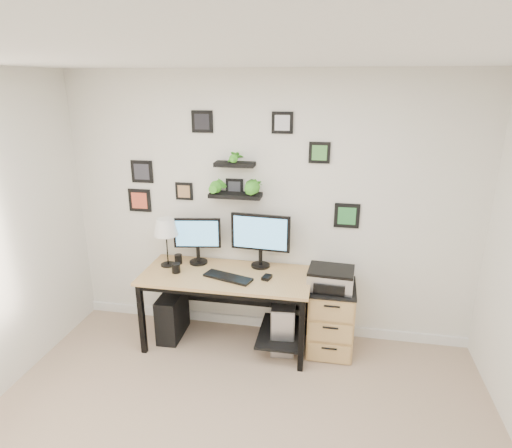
% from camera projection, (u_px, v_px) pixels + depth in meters
% --- Properties ---
extents(room, '(4.00, 4.00, 4.00)m').
position_uv_depth(room, '(267.00, 323.00, 4.54)').
color(room, tan).
rests_on(room, ground).
extents(desk, '(1.60, 0.70, 0.75)m').
position_uv_depth(desk, '(231.00, 285.00, 4.11)').
color(desk, tan).
rests_on(desk, ground).
extents(monitor_left, '(0.46, 0.21, 0.47)m').
position_uv_depth(monitor_left, '(197.00, 237.00, 4.20)').
color(monitor_left, black).
rests_on(monitor_left, desk).
extents(monitor_right, '(0.58, 0.20, 0.54)m').
position_uv_depth(monitor_right, '(260.00, 236.00, 4.10)').
color(monitor_right, black).
rests_on(monitor_right, desk).
extents(keyboard, '(0.48, 0.28, 0.02)m').
position_uv_depth(keyboard, '(228.00, 277.00, 3.95)').
color(keyboard, black).
rests_on(keyboard, desk).
extents(mouse, '(0.09, 0.12, 0.03)m').
position_uv_depth(mouse, '(267.00, 277.00, 3.94)').
color(mouse, black).
rests_on(mouse, desk).
extents(table_lamp, '(0.24, 0.24, 0.48)m').
position_uv_depth(table_lamp, '(166.00, 228.00, 4.12)').
color(table_lamp, black).
rests_on(table_lamp, desk).
extents(mug, '(0.08, 0.08, 0.09)m').
position_uv_depth(mug, '(176.00, 268.00, 4.06)').
color(mug, black).
rests_on(mug, desk).
extents(pen_cup, '(0.07, 0.07, 0.10)m').
position_uv_depth(pen_cup, '(178.00, 259.00, 4.26)').
color(pen_cup, black).
rests_on(pen_cup, desk).
extents(pc_tower_black, '(0.21, 0.46, 0.46)m').
position_uv_depth(pc_tower_black, '(172.00, 315.00, 4.34)').
color(pc_tower_black, black).
rests_on(pc_tower_black, ground).
extents(pc_tower_grey, '(0.25, 0.51, 0.49)m').
position_uv_depth(pc_tower_grey, '(284.00, 322.00, 4.18)').
color(pc_tower_grey, gray).
rests_on(pc_tower_grey, ground).
extents(file_cabinet, '(0.43, 0.53, 0.67)m').
position_uv_depth(file_cabinet, '(331.00, 318.00, 4.09)').
color(file_cabinet, tan).
rests_on(file_cabinet, ground).
extents(printer, '(0.43, 0.36, 0.19)m').
position_uv_depth(printer, '(331.00, 278.00, 3.92)').
color(printer, silver).
rests_on(printer, file_cabinet).
extents(wall_decor, '(2.32, 0.18, 1.06)m').
position_uv_depth(wall_decor, '(234.00, 175.00, 4.03)').
color(wall_decor, black).
rests_on(wall_decor, ground).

